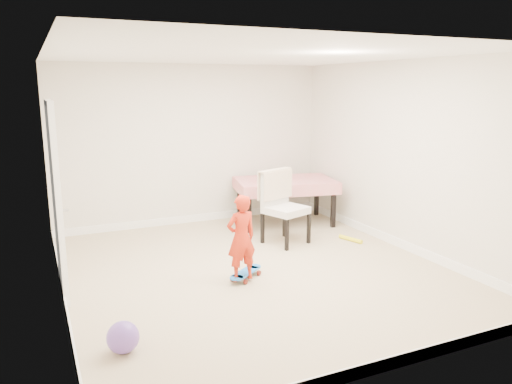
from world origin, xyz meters
name	(u,v)px	position (x,y,z in m)	size (l,w,h in m)	color
ground	(255,270)	(0.00, 0.00, 0.00)	(5.00, 5.00, 0.00)	tan
ceiling	(255,57)	(0.00, 0.00, 2.58)	(4.50, 5.00, 0.04)	white
wall_back	(193,145)	(0.00, 2.48, 1.30)	(4.50, 0.04, 2.60)	silver
wall_front	(391,215)	(0.00, -2.48, 1.30)	(4.50, 0.04, 2.60)	silver
wall_left	(55,182)	(-2.23, 0.00, 1.30)	(0.04, 5.00, 2.60)	silver
wall_right	(403,157)	(2.23, 0.00, 1.30)	(0.04, 5.00, 2.60)	silver
door	(57,202)	(-2.22, 0.30, 1.02)	(0.10, 0.94, 2.11)	white
baseboard_back	(195,218)	(0.00, 2.49, 0.06)	(4.50, 0.02, 0.12)	white
baseboard_front	(383,365)	(0.00, -2.49, 0.06)	(4.50, 0.02, 0.12)	white
baseboard_left	(64,296)	(-2.24, 0.00, 0.06)	(0.02, 5.00, 0.12)	white
baseboard_right	(398,243)	(2.24, 0.00, 0.06)	(0.02, 5.00, 0.12)	white
dining_table	(285,201)	(1.35, 1.78, 0.37)	(1.58, 1.00, 0.74)	red
dining_chair	(286,208)	(0.85, 0.82, 0.53)	(0.58, 0.66, 1.07)	white
skateboard	(246,275)	(-0.22, -0.20, 0.04)	(0.58, 0.21, 0.09)	blue
child	(241,241)	(-0.31, -0.29, 0.51)	(0.37, 0.24, 1.01)	red
balloon	(123,337)	(-1.85, -1.32, 0.14)	(0.28, 0.28, 0.28)	#6E4AB2
foam_toy	(351,239)	(1.78, 0.50, 0.03)	(0.06, 0.06, 0.40)	#FCF31A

